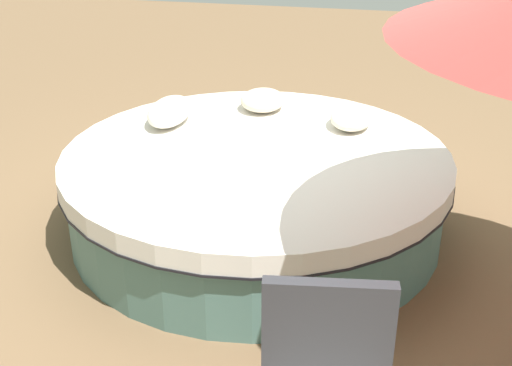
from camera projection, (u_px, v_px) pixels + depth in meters
The scene contains 5 objects.
ground_plane at pixel (256, 227), 4.86m from camera, with size 16.00×16.00×0.00m, color brown.
round_bed at pixel (256, 190), 4.73m from camera, with size 2.70×2.70×0.60m.
throw_pillow_0 at pixel (351, 118), 4.99m from camera, with size 0.44×0.32×0.15m, color beige.
throw_pillow_1 at pixel (263, 100), 5.34m from camera, with size 0.41×0.35×0.16m, color beige.
throw_pillow_2 at pixel (170, 111), 5.07m from camera, with size 0.56×0.30×0.19m, color silver.
Camera 1 is at (4.13, 0.89, 2.42)m, focal length 46.77 mm.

